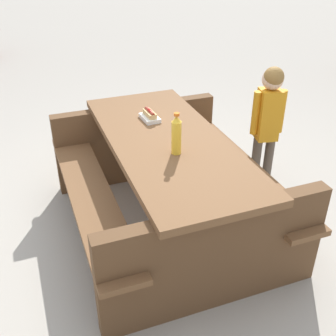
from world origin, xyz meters
TOP-DOWN VIEW (x-y plane):
  - ground_plane at (0.00, 0.00)m, footprint 30.00×30.00m
  - picnic_table at (0.00, 0.00)m, footprint 1.99×1.65m
  - soda_bottle at (-0.20, -0.01)m, footprint 0.06×0.06m
  - hotdog_tray at (0.35, 0.06)m, footprint 0.20×0.15m
  - child_in_coat at (0.35, -0.89)m, footprint 0.17×0.27m

SIDE VIEW (x-z plane):
  - ground_plane at x=0.00m, z-range 0.00..0.00m
  - picnic_table at x=0.00m, z-range 0.07..0.82m
  - child_in_coat at x=0.35m, z-range 0.15..1.24m
  - hotdog_tray at x=0.35m, z-range 0.74..0.82m
  - soda_bottle at x=-0.20m, z-range 0.74..1.02m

